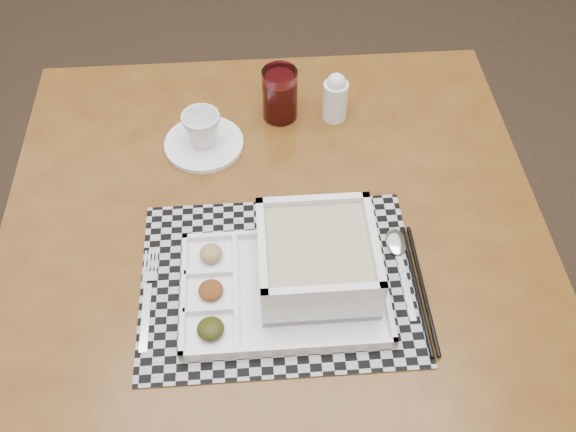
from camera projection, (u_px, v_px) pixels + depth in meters
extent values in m
plane|color=black|center=(160.00, 149.00, 2.20)|extent=(5.00, 5.00, 0.00)
cube|color=#50290E|center=(274.00, 235.00, 1.11)|extent=(0.98, 0.98, 0.04)
cylinder|color=#50290E|center=(102.00, 197.00, 1.62)|extent=(0.05, 0.05, 0.66)
cylinder|color=#50290E|center=(429.00, 180.00, 1.66)|extent=(0.05, 0.05, 0.66)
cube|color=#50290E|center=(264.00, 105.00, 1.40)|extent=(0.80, 0.07, 0.07)
cube|color=#50290E|center=(48.00, 267.00, 1.13)|extent=(0.07, 0.80, 0.07)
cube|color=#50290E|center=(494.00, 241.00, 1.17)|extent=(0.07, 0.80, 0.07)
cube|color=#A3A3AA|center=(279.00, 281.00, 1.02)|extent=(0.46, 0.36, 0.00)
cube|color=white|center=(284.00, 290.00, 1.01)|extent=(0.33, 0.24, 0.01)
cube|color=white|center=(280.00, 233.00, 1.06)|extent=(0.32, 0.03, 0.01)
cube|color=white|center=(289.00, 348.00, 0.93)|extent=(0.32, 0.03, 0.01)
cube|color=white|center=(183.00, 293.00, 0.99)|extent=(0.02, 0.22, 0.01)
cube|color=white|center=(383.00, 281.00, 1.00)|extent=(0.02, 0.22, 0.01)
cube|color=white|center=(236.00, 290.00, 0.99)|extent=(0.02, 0.20, 0.01)
cube|color=white|center=(208.00, 310.00, 0.97)|extent=(0.08, 0.01, 0.01)
cube|color=white|center=(209.00, 273.00, 1.01)|extent=(0.08, 0.01, 0.01)
ellipsoid|color=black|center=(211.00, 329.00, 0.95)|extent=(0.04, 0.04, 0.02)
ellipsoid|color=#44220B|center=(211.00, 290.00, 0.99)|extent=(0.04, 0.04, 0.02)
ellipsoid|color=olive|center=(211.00, 253.00, 1.03)|extent=(0.04, 0.04, 0.02)
cube|color=white|center=(316.00, 272.00, 1.01)|extent=(0.19, 0.19, 0.01)
cube|color=white|center=(312.00, 215.00, 1.04)|extent=(0.18, 0.02, 0.09)
cube|color=white|center=(323.00, 305.00, 0.93)|extent=(0.18, 0.02, 0.09)
cube|color=white|center=(263.00, 261.00, 0.98)|extent=(0.02, 0.18, 0.09)
cube|color=white|center=(372.00, 255.00, 0.99)|extent=(0.02, 0.18, 0.09)
cube|color=tan|center=(317.00, 259.00, 0.99)|extent=(0.17, 0.17, 0.08)
cube|color=silver|center=(147.00, 317.00, 0.98)|extent=(0.02, 0.12, 0.00)
cube|color=silver|center=(150.00, 276.00, 1.03)|extent=(0.02, 0.02, 0.00)
cube|color=silver|center=(146.00, 261.00, 1.04)|extent=(0.01, 0.04, 0.00)
cube|color=silver|center=(149.00, 261.00, 1.04)|extent=(0.01, 0.04, 0.00)
cube|color=silver|center=(153.00, 261.00, 1.05)|extent=(0.01, 0.04, 0.00)
cube|color=silver|center=(157.00, 261.00, 1.05)|extent=(0.01, 0.04, 0.00)
cube|color=silver|center=(406.00, 288.00, 1.01)|extent=(0.02, 0.12, 0.00)
ellipsoid|color=silver|center=(396.00, 242.00, 1.07)|extent=(0.04, 0.06, 0.01)
cylinder|color=black|center=(416.00, 288.00, 1.01)|extent=(0.02, 0.24, 0.01)
cylinder|color=black|center=(423.00, 288.00, 1.01)|extent=(0.02, 0.24, 0.01)
cylinder|color=white|center=(204.00, 144.00, 1.22)|extent=(0.15, 0.15, 0.01)
imported|color=white|center=(202.00, 129.00, 1.19)|extent=(0.08, 0.08, 0.07)
cylinder|color=white|center=(280.00, 94.00, 1.23)|extent=(0.07, 0.07, 0.11)
cylinder|color=#3F0508|center=(280.00, 99.00, 1.24)|extent=(0.06, 0.06, 0.09)
cylinder|color=white|center=(335.00, 101.00, 1.24)|extent=(0.05, 0.05, 0.08)
sphere|color=white|center=(336.00, 82.00, 1.20)|extent=(0.04, 0.04, 0.04)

